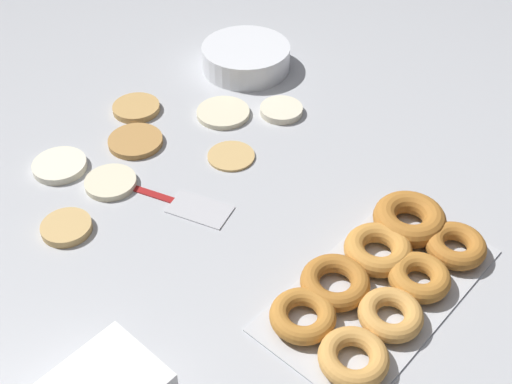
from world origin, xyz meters
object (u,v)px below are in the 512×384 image
object	(u,v)px
pancake_4	(66,227)
pancake_7	(136,108)
pancake_1	(281,110)
pancake_5	(60,166)
pancake_0	(111,182)
donut_tray	(384,274)
batter_bowl	(246,57)
pancake_3	(230,154)
pancake_6	(223,113)
spatula	(187,205)
pancake_2	(135,141)

from	to	relation	value
pancake_4	pancake_7	distance (m)	0.35
pancake_1	pancake_5	bearing A→B (deg)	155.28
pancake_0	donut_tray	xyz separation A→B (m)	(0.14, -0.48, 0.01)
batter_bowl	pancake_5	bearing A→B (deg)	178.11
pancake_3	pancake_6	size ratio (longest dim) A/B	0.83
pancake_3	batter_bowl	world-z (taller)	batter_bowl
pancake_6	donut_tray	size ratio (longest dim) A/B	0.28
pancake_1	pancake_4	size ratio (longest dim) A/B	1.04
pancake_5	pancake_6	size ratio (longest dim) A/B	0.92
pancake_6	donut_tray	bearing A→B (deg)	-107.09
pancake_4	pancake_5	size ratio (longest dim) A/B	0.85
pancake_3	donut_tray	bearing A→B (deg)	-99.23
pancake_3	pancake_6	bearing A→B (deg)	49.63
batter_bowl	spatula	world-z (taller)	batter_bowl
pancake_3	pancake_6	world-z (taller)	pancake_6
pancake_2	pancake_6	xyz separation A→B (m)	(0.18, -0.06, -0.00)
pancake_2	pancake_5	xyz separation A→B (m)	(-0.14, 0.05, 0.00)
pancake_4	donut_tray	size ratio (longest dim) A/B	0.21
pancake_0	pancake_5	xyz separation A→B (m)	(-0.03, 0.10, 0.00)
pancake_5	pancake_4	bearing A→B (deg)	-121.23
pancake_1	spatula	distance (m)	0.32
pancake_2	pancake_7	world-z (taller)	pancake_7
pancake_2	pancake_5	distance (m)	0.15
pancake_1	pancake_3	world-z (taller)	pancake_1
pancake_0	pancake_2	world-z (taller)	same
pancake_1	pancake_3	bearing A→B (deg)	-173.54
pancake_0	pancake_5	size ratio (longest dim) A/B	0.94
pancake_5	batter_bowl	size ratio (longest dim) A/B	0.50
pancake_7	spatula	bearing A→B (deg)	-114.02
pancake_3	pancake_7	world-z (taller)	pancake_7
pancake_3	batter_bowl	size ratio (longest dim) A/B	0.46
pancake_0	pancake_1	distance (m)	0.38
pancake_3	pancake_7	distance (m)	0.24
pancake_1	pancake_7	distance (m)	0.29
pancake_2	pancake_4	bearing A→B (deg)	-157.02
donut_tray	pancake_5	bearing A→B (deg)	106.28
batter_bowl	pancake_1	bearing A→B (deg)	-114.81
spatula	pancake_0	bearing A→B (deg)	-176.77
pancake_3	pancake_0	bearing A→B (deg)	153.28
pancake_7	pancake_5	bearing A→B (deg)	-169.82
donut_tray	spatula	xyz separation A→B (m)	(-0.08, 0.34, -0.02)
donut_tray	pancake_1	bearing A→B (deg)	59.87
pancake_0	pancake_6	xyz separation A→B (m)	(0.29, 0.00, -0.00)
pancake_2	donut_tray	world-z (taller)	donut_tray
spatula	donut_tray	bearing A→B (deg)	-3.82
pancake_5	pancake_7	world-z (taller)	same
pancake_4	donut_tray	xyz separation A→B (m)	(0.26, -0.45, 0.01)
pancake_2	donut_tray	xyz separation A→B (m)	(0.03, -0.54, 0.01)
pancake_7	pancake_0	bearing A→B (deg)	-141.30
pancake_7	batter_bowl	distance (m)	0.28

